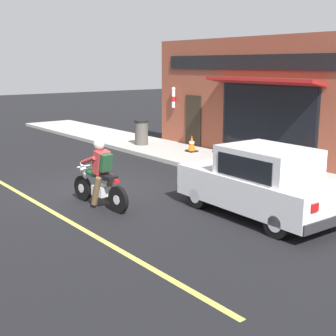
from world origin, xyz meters
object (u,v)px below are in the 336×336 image
(motorcycle_with_rider, at_px, (100,179))
(trash_bin, at_px, (141,132))
(traffic_cone, at_px, (192,144))
(car_hatchback, at_px, (260,183))
(fire_hydrant, at_px, (261,155))

(motorcycle_with_rider, relative_size, trash_bin, 2.06)
(traffic_cone, xyz_separation_m, trash_bin, (-0.58, 2.39, 0.20))
(car_hatchback, bearing_deg, trash_bin, 71.71)
(car_hatchback, relative_size, traffic_cone, 6.38)
(traffic_cone, bearing_deg, motorcycle_with_rider, -149.42)
(motorcycle_with_rider, distance_m, car_hatchback, 3.69)
(motorcycle_with_rider, relative_size, traffic_cone, 3.37)
(car_hatchback, height_order, trash_bin, car_hatchback)
(car_hatchback, height_order, traffic_cone, car_hatchback)
(fire_hydrant, distance_m, trash_bin, 5.90)
(fire_hydrant, xyz_separation_m, traffic_cone, (0.24, 3.50, -0.14))
(traffic_cone, height_order, trash_bin, trash_bin)
(car_hatchback, xyz_separation_m, traffic_cone, (3.43, 6.24, -0.33))
(fire_hydrant, bearing_deg, trash_bin, 93.31)
(traffic_cone, bearing_deg, car_hatchback, -118.80)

